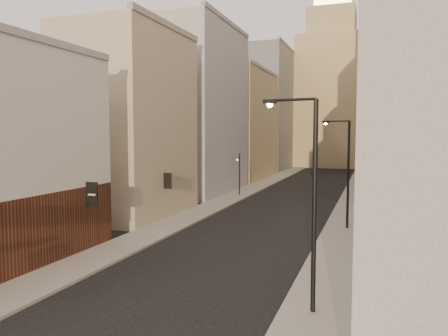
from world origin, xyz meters
TOP-DOWN VIEW (x-y plane):
  - sidewalk_left at (-6.50, 55.00)m, footprint 3.00×140.00m
  - sidewalk_right at (6.50, 55.00)m, footprint 3.00×140.00m
  - left_bldg_beige at (-12.00, 26.00)m, footprint 8.00×12.00m
  - left_bldg_grey at (-12.00, 42.00)m, footprint 8.00×16.00m
  - left_bldg_tan at (-12.00, 60.00)m, footprint 8.00×18.00m
  - left_bldg_wingrid at (-12.00, 80.00)m, footprint 8.00×20.00m
  - right_bldg_beige at (12.00, 30.00)m, footprint 8.00×16.00m
  - right_bldg_wingrid at (12.00, 50.00)m, footprint 8.00×20.00m
  - highrise at (18.00, 78.00)m, footprint 21.00×23.00m
  - clock_tower at (-1.00, 92.00)m, footprint 14.00×14.00m
  - white_tower at (10.00, 78.00)m, footprint 8.00×8.00m
  - streetlamp_near at (6.08, 9.44)m, footprint 2.24×0.50m
  - streetlamp_mid at (6.46, 25.95)m, footprint 2.11×0.68m
  - traffic_light_left at (-6.21, 40.29)m, footprint 0.58×0.50m
  - traffic_light_right at (6.92, 41.75)m, footprint 0.74×0.74m

SIDE VIEW (x-z plane):
  - sidewalk_left at x=-6.50m, z-range 0.00..0.15m
  - sidewalk_right at x=6.50m, z-range 0.00..0.15m
  - traffic_light_left at x=-6.21m, z-range 0.98..5.98m
  - traffic_light_right at x=6.92m, z-range 1.30..6.30m
  - streetlamp_mid at x=6.46m, z-range 0.58..8.78m
  - streetlamp_near at x=6.08m, z-range 0.61..9.20m
  - left_bldg_beige at x=-12.00m, z-range 0.00..16.00m
  - left_bldg_tan at x=-12.00m, z-range 0.00..17.00m
  - left_bldg_grey at x=-12.00m, z-range 0.00..20.00m
  - right_bldg_beige at x=12.00m, z-range 0.00..20.00m
  - left_bldg_wingrid at x=-12.00m, z-range 0.00..24.00m
  - right_bldg_wingrid at x=12.00m, z-range 0.00..26.00m
  - clock_tower at x=-1.00m, z-range -4.82..40.08m
  - white_tower at x=10.00m, z-range -2.14..39.36m
  - highrise at x=18.00m, z-range 0.06..51.26m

